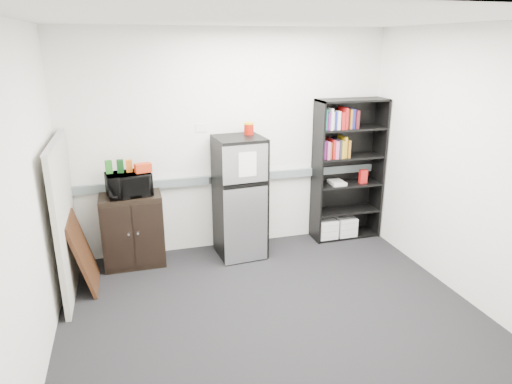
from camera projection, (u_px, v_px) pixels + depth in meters
floor at (273, 315)px, 4.43m from camera, size 4.00×4.00×0.00m
wall_back at (230, 142)px, 5.60m from camera, size 4.00×0.02×2.70m
wall_right at (466, 166)px, 4.53m from camera, size 0.02×3.50×2.70m
wall_left at (26, 204)px, 3.48m from camera, size 0.02×3.50×2.70m
ceiling at (277, 18)px, 3.58m from camera, size 4.00×3.50×0.02m
electrical_raceway at (231, 178)px, 5.71m from camera, size 3.92×0.05×0.10m
wall_note at (201, 128)px, 5.44m from camera, size 0.14×0.00×0.10m
bookshelf at (346, 167)px, 5.95m from camera, size 0.90×0.34×1.85m
cubicle_partition at (65, 218)px, 4.66m from camera, size 0.06×1.30×1.62m
cabinet at (133, 230)px, 5.33m from camera, size 0.69×0.46×0.86m
microwave at (129, 184)px, 5.14m from camera, size 0.53×0.40×0.27m
snack_box_a at (109, 167)px, 5.06m from camera, size 0.08×0.06×0.15m
snack_box_b at (120, 166)px, 5.09m from camera, size 0.07×0.06×0.15m
snack_box_c at (129, 166)px, 5.12m from camera, size 0.07×0.05×0.14m
snack_bag at (143, 168)px, 5.12m from camera, size 0.20×0.14×0.10m
refrigerator at (240, 198)px, 5.50m from camera, size 0.59×0.62×1.48m
coffee_can at (249, 128)px, 5.40m from camera, size 0.12×0.12×0.16m
framed_poster at (83, 252)px, 4.83m from camera, size 0.25×0.64×0.81m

